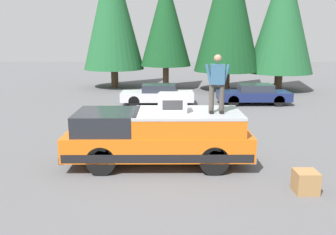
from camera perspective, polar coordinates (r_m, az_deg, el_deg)
ground_plane at (r=11.23m, az=-3.32°, el=-7.20°), size 90.00×90.00×0.00m
pickup_truck at (r=10.86m, az=-1.53°, el=-3.04°), size 2.01×5.54×1.65m
compressor_unit at (r=10.58m, az=0.70°, el=2.39°), size 0.65×0.84×0.56m
person_on_truck_bed at (r=10.40m, az=7.83°, el=5.58°), size 0.29×0.72×1.69m
parked_car_navy at (r=21.22m, az=13.49°, el=3.63°), size 1.64×4.10×1.16m
parked_car_silver at (r=20.52m, az=-1.66°, el=3.68°), size 1.64×4.10×1.16m
wooden_crate at (r=9.74m, az=21.07°, el=-9.52°), size 0.56×0.56×0.56m
conifer_far_left at (r=27.02m, az=17.82°, el=15.36°), size 4.56×4.56×9.38m
conifer_left at (r=26.30m, az=9.60°, el=17.49°), size 4.64×4.64×10.74m
conifer_center_left at (r=26.52m, az=-0.36°, el=15.20°), size 3.67×3.67×8.18m
conifer_center_right at (r=27.76m, az=-8.84°, el=16.75°), size 4.51×4.51×10.25m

